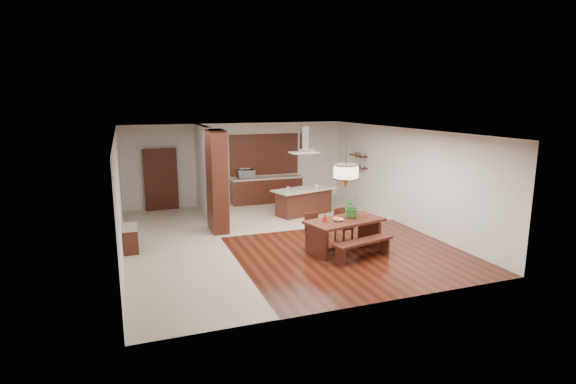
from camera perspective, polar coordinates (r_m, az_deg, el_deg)
name	(u,v)px	position (r m, az deg, el deg)	size (l,w,h in m)	color
room_shell	(277,163)	(11.95, -1.35, 3.72)	(9.00, 9.04, 2.92)	black
tile_hallway	(176,248)	(11.85, -14.09, -6.93)	(2.50, 9.00, 0.01)	beige
tile_kitchen	(289,212)	(15.07, 0.12, -2.60)	(5.50, 4.00, 0.01)	beige
soffit_band	(277,132)	(11.87, -1.37, 7.66)	(8.00, 9.00, 0.02)	#3A200E
partition_pier	(217,181)	(12.84, -9.01, 1.36)	(0.45, 1.00, 2.90)	black
partition_stub	(204,171)	(14.88, -10.59, 2.69)	(0.18, 2.40, 2.90)	silver
hallway_console	(130,239)	(11.90, -19.37, -5.60)	(0.37, 0.88, 0.63)	black
hallway_doorway	(161,180)	(15.87, -15.84, 1.53)	(1.10, 0.20, 2.10)	black
rear_counter	(267,190)	(16.46, -2.74, 0.28)	(2.60, 0.62, 0.95)	black
kitchen_window	(264,154)	(16.51, -3.06, 4.78)	(2.60, 0.08, 1.50)	olive
shelf_lower	(358,167)	(15.97, 8.87, 3.17)	(0.26, 0.90, 0.04)	black
shelf_upper	(358,156)	(15.91, 8.91, 4.59)	(0.26, 0.90, 0.04)	black
dining_table	(344,228)	(11.25, 7.18, -4.54)	(2.09, 1.37, 0.80)	black
dining_bench	(363,249)	(10.86, 9.52, -7.20)	(1.63, 0.36, 0.46)	black
dining_chair_left	(315,231)	(11.44, 3.41, -4.97)	(0.39, 0.39, 0.88)	black
dining_chair_right	(344,225)	(12.02, 7.12, -4.21)	(0.39, 0.39, 0.89)	black
pendant_lantern	(346,162)	(10.91, 7.40, 3.84)	(0.64, 0.64, 1.31)	beige
foliage_plant	(352,207)	(11.36, 8.12, -1.85)	(0.50, 0.43, 0.55)	#2B6F25
fruit_bowl	(338,220)	(11.02, 6.36, -3.54)	(0.25, 0.25, 0.06)	beige
napkin_cone	(325,217)	(10.89, 4.72, -3.22)	(0.15, 0.15, 0.24)	#A0120B
gold_ornament	(365,216)	(11.45, 9.74, -2.97)	(0.07, 0.07, 0.10)	gold
kitchen_island	(304,201)	(14.75, 2.02, -1.16)	(2.28, 1.46, 0.87)	black
range_hood	(304,140)	(14.45, 2.07, 6.68)	(0.90, 0.55, 0.87)	silver
island_cup	(317,186)	(14.75, 3.65, 0.72)	(0.14, 0.14, 0.11)	white
microwave	(246,174)	(16.11, -5.33, 2.28)	(0.58, 0.39, 0.32)	#B2B5B9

